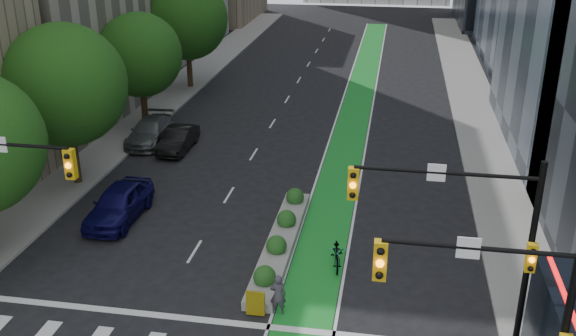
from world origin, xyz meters
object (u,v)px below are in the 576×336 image
at_px(cyclist, 278,295).
at_px(parked_car_left_far, 150,131).
at_px(parked_car_left_near, 119,203).
at_px(parked_car_left_mid, 178,139).
at_px(bicycle, 337,253).
at_px(median_planter, 281,240).

relative_size(cyclist, parked_car_left_far, 0.32).
distance_m(cyclist, parked_car_left_near, 11.00).
bearing_deg(parked_car_left_mid, bicycle, -47.22).
distance_m(cyclist, parked_car_left_far, 20.44).
distance_m(median_planter, bicycle, 2.86).
bearing_deg(cyclist, bicycle, -125.49).
bearing_deg(median_planter, parked_car_left_mid, 127.74).
bearing_deg(bicycle, parked_car_left_near, 159.94).
xyz_separation_m(parked_car_left_near, parked_car_left_far, (-2.50, 10.57, -0.10)).
bearing_deg(parked_car_left_near, bicycle, -12.42).
relative_size(median_planter, parked_car_left_far, 1.98).
xyz_separation_m(median_planter, parked_car_left_far, (-10.70, 11.95, 0.38)).
bearing_deg(cyclist, parked_car_left_far, -65.83).
height_order(bicycle, parked_car_left_near, parked_car_left_near).
relative_size(cyclist, parked_car_left_near, 0.33).
height_order(cyclist, parked_car_left_far, cyclist).
relative_size(median_planter, cyclist, 6.19).
relative_size(bicycle, parked_car_left_mid, 0.50).
distance_m(median_planter, parked_car_left_near, 8.33).
relative_size(cyclist, parked_car_left_mid, 0.39).
distance_m(bicycle, cyclist, 4.27).
bearing_deg(parked_car_left_far, parked_car_left_mid, -26.90).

